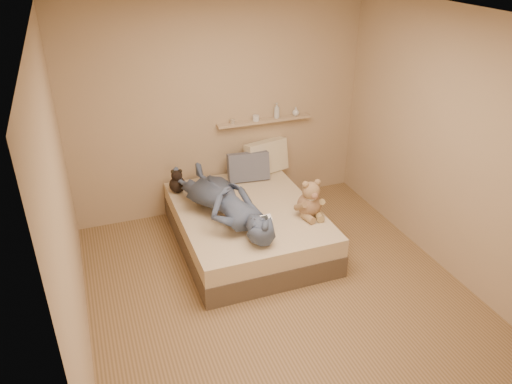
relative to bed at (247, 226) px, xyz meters
name	(u,v)px	position (x,y,z in m)	size (l,w,h in m)	color
room	(282,174)	(0.00, -0.93, 1.08)	(3.80, 3.80, 3.80)	#93724C
bed	(247,226)	(0.00, 0.00, 0.00)	(1.50, 1.90, 0.45)	brown
game_console	(263,219)	(-0.01, -0.51, 0.38)	(0.18, 0.09, 0.06)	silver
teddy_bear	(310,201)	(0.58, -0.37, 0.40)	(0.36, 0.34, 0.43)	#8C6E4D
dark_plush	(177,182)	(-0.63, 0.66, 0.35)	(0.19, 0.19, 0.30)	black
pillow_cream	(266,157)	(0.55, 0.83, 0.43)	(0.55, 0.16, 0.40)	beige
pillow_grey	(248,167)	(0.26, 0.69, 0.40)	(0.50, 0.14, 0.34)	slate
person	(222,200)	(-0.30, -0.05, 0.42)	(0.59, 1.62, 0.39)	#444E6B
wall_shelf	(264,121)	(0.55, 0.91, 0.88)	(1.20, 0.12, 0.03)	tan
shelf_bottles	(276,113)	(0.71, 0.91, 0.96)	(0.92, 0.12, 0.19)	#B3AB99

